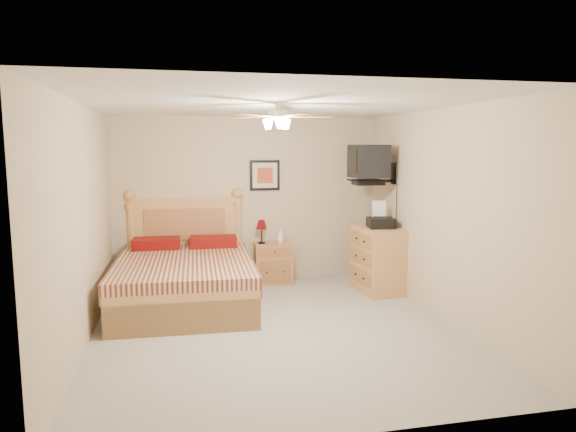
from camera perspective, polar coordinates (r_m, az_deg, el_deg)
name	(u,v)px	position (r m, az deg, el deg)	size (l,w,h in m)	color
floor	(275,329)	(5.95, -1.46, -12.42)	(4.50, 4.50, 0.00)	gray
ceiling	(274,104)	(5.61, -1.54, 12.32)	(4.00, 4.50, 0.04)	white
wall_back	(247,200)	(7.85, -4.55, 1.82)	(4.00, 0.04, 2.50)	#C2AE8F
wall_front	(336,265)	(3.50, 5.39, -5.47)	(4.00, 0.04, 2.50)	#C2AE8F
wall_left	(82,226)	(5.64, -21.91, -1.00)	(0.04, 4.50, 2.50)	#C2AE8F
wall_right	(441,215)	(6.33, 16.59, 0.13)	(0.04, 4.50, 2.50)	#C2AE8F
bed	(184,251)	(6.75, -11.47, -3.80)	(1.70, 2.23, 1.45)	#C58849
nightstand	(273,263)	(7.82, -1.64, -5.22)	(0.56, 0.42, 0.60)	#A46337
table_lamp	(262,232)	(7.74, -2.96, -1.76)	(0.19, 0.19, 0.35)	#5D0106
lotion_bottle	(281,235)	(7.79, -0.83, -2.14)	(0.09, 0.09, 0.23)	white
framed_picture	(265,175)	(7.85, -2.60, 4.54)	(0.46, 0.04, 0.46)	black
dresser	(379,260)	(7.42, 10.05, -4.79)	(0.54, 0.78, 0.92)	#C3794C
fax_machine	(381,215)	(7.28, 10.28, 0.15)	(0.35, 0.37, 0.37)	black
magazine_lower	(373,223)	(7.63, 9.39, -0.81)	(0.19, 0.25, 0.02)	beige
magazine_upper	(374,222)	(7.65, 9.56, -0.62)	(0.19, 0.26, 0.02)	gray
wall_tv	(379,164)	(7.39, 10.03, 5.72)	(0.56, 0.46, 0.58)	black
ceiling_fan	(278,116)	(5.41, -1.14, 11.01)	(1.14, 1.14, 0.28)	white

